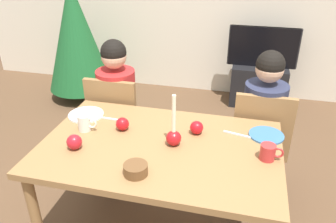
% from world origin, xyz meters
% --- Properties ---
extents(dining_table, '(1.40, 0.90, 0.75)m').
position_xyz_m(dining_table, '(0.00, 0.00, 0.67)').
color(dining_table, olive).
rests_on(dining_table, ground).
extents(chair_left, '(0.40, 0.40, 0.90)m').
position_xyz_m(chair_left, '(-0.52, 0.61, 0.51)').
color(chair_left, olive).
rests_on(chair_left, ground).
extents(chair_right, '(0.40, 0.40, 0.90)m').
position_xyz_m(chair_right, '(0.60, 0.61, 0.51)').
color(chair_right, olive).
rests_on(chair_right, ground).
extents(person_left_child, '(0.30, 0.30, 1.17)m').
position_xyz_m(person_left_child, '(-0.52, 0.64, 0.57)').
color(person_left_child, '#33384C').
rests_on(person_left_child, ground).
extents(person_right_child, '(0.30, 0.30, 1.17)m').
position_xyz_m(person_right_child, '(0.60, 0.64, 0.57)').
color(person_right_child, '#33384C').
rests_on(person_right_child, ground).
extents(tv_stand, '(0.64, 0.40, 0.48)m').
position_xyz_m(tv_stand, '(0.60, 2.30, 0.24)').
color(tv_stand, black).
rests_on(tv_stand, ground).
extents(tv, '(0.79, 0.05, 0.46)m').
position_xyz_m(tv, '(0.60, 2.30, 0.71)').
color(tv, black).
rests_on(tv, tv_stand).
extents(christmas_tree, '(0.78, 0.78, 1.51)m').
position_xyz_m(christmas_tree, '(-1.56, 1.97, 0.78)').
color(christmas_tree, brown).
rests_on(christmas_tree, ground).
extents(candle_centerpiece, '(0.09, 0.09, 0.32)m').
position_xyz_m(candle_centerpiece, '(0.08, 0.02, 0.82)').
color(candle_centerpiece, red).
rests_on(candle_centerpiece, dining_table).
extents(plate_left, '(0.24, 0.24, 0.01)m').
position_xyz_m(plate_left, '(-0.59, 0.23, 0.76)').
color(plate_left, silver).
rests_on(plate_left, dining_table).
extents(plate_right, '(0.21, 0.21, 0.01)m').
position_xyz_m(plate_right, '(0.61, 0.25, 0.76)').
color(plate_right, teal).
rests_on(plate_right, dining_table).
extents(mug_left, '(0.12, 0.08, 0.10)m').
position_xyz_m(mug_left, '(-0.50, 0.05, 0.80)').
color(mug_left, silver).
rests_on(mug_left, dining_table).
extents(mug_right, '(0.13, 0.08, 0.09)m').
position_xyz_m(mug_right, '(0.61, 0.01, 0.80)').
color(mug_right, '#B72D2D').
rests_on(mug_right, dining_table).
extents(fork_left, '(0.18, 0.02, 0.01)m').
position_xyz_m(fork_left, '(-0.42, 0.22, 0.75)').
color(fork_left, silver).
rests_on(fork_left, dining_table).
extents(fork_right, '(0.18, 0.05, 0.01)m').
position_xyz_m(fork_right, '(0.44, 0.22, 0.75)').
color(fork_right, silver).
rests_on(fork_right, dining_table).
extents(bowl_walnuts, '(0.13, 0.13, 0.06)m').
position_xyz_m(bowl_walnuts, '(-0.05, -0.29, 0.78)').
color(bowl_walnuts, brown).
rests_on(bowl_walnuts, dining_table).
extents(apple_near_candle, '(0.08, 0.08, 0.08)m').
position_xyz_m(apple_near_candle, '(-0.27, 0.11, 0.79)').
color(apple_near_candle, red).
rests_on(apple_near_candle, dining_table).
extents(apple_by_left_plate, '(0.09, 0.09, 0.09)m').
position_xyz_m(apple_by_left_plate, '(-0.47, -0.15, 0.79)').
color(apple_by_left_plate, '#AE1822').
rests_on(apple_by_left_plate, dining_table).
extents(apple_by_right_mug, '(0.08, 0.08, 0.08)m').
position_xyz_m(apple_by_right_mug, '(0.19, 0.18, 0.79)').
color(apple_by_right_mug, red).
rests_on(apple_by_right_mug, dining_table).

